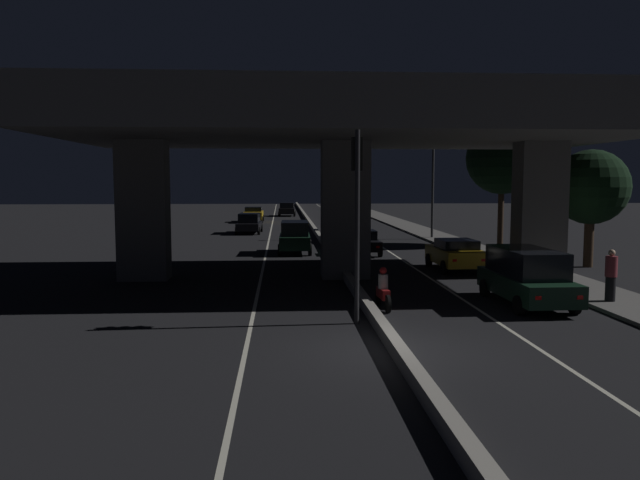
{
  "coord_description": "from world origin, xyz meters",
  "views": [
    {
      "loc": [
        -2.72,
        -14.82,
        4.12
      ],
      "look_at": [
        -0.66,
        18.24,
        1.0
      ],
      "focal_mm": 35.0,
      "sensor_mm": 36.0,
      "label": 1
    }
  ],
  "objects_px": {
    "car_silver_fifth": "(341,225)",
    "car_dark_green_lead_oncoming": "(295,236)",
    "car_dark_green_fourth": "(352,230)",
    "motorcycle_red_filtering_near": "(383,291)",
    "pedestrian_on_sidewalk": "(611,276)",
    "car_black_fourth_oncoming": "(287,209)",
    "traffic_light_left_of_median": "(357,193)",
    "street_lamp": "(427,176)",
    "car_black_second_oncoming": "(249,223)",
    "car_dark_green_lead": "(526,276)",
    "car_taxi_yellow_third_oncoming": "(253,214)",
    "car_taxi_yellow_second": "(455,254)",
    "car_black_third": "(362,242)"
  },
  "relations": [
    {
      "from": "car_black_second_oncoming",
      "to": "motorcycle_red_filtering_near",
      "type": "height_order",
      "value": "car_black_second_oncoming"
    },
    {
      "from": "car_silver_fifth",
      "to": "car_dark_green_lead_oncoming",
      "type": "distance_m",
      "value": 13.6
    },
    {
      "from": "traffic_light_left_of_median",
      "to": "car_black_fourth_oncoming",
      "type": "xyz_separation_m",
      "value": [
        -1.5,
        56.44,
        -2.95
      ]
    },
    {
      "from": "car_silver_fifth",
      "to": "car_dark_green_lead_oncoming",
      "type": "xyz_separation_m",
      "value": [
        -3.9,
        -13.02,
        0.25
      ]
    },
    {
      "from": "pedestrian_on_sidewalk",
      "to": "car_black_third",
      "type": "bearing_deg",
      "value": 113.47
    },
    {
      "from": "car_black_fourth_oncoming",
      "to": "motorcycle_red_filtering_near",
      "type": "distance_m",
      "value": 54.52
    },
    {
      "from": "car_black_second_oncoming",
      "to": "car_dark_green_lead",
      "type": "bearing_deg",
      "value": 22.25
    },
    {
      "from": "car_black_third",
      "to": "car_taxi_yellow_third_oncoming",
      "type": "relative_size",
      "value": 0.82
    },
    {
      "from": "car_dark_green_lead",
      "to": "car_black_third",
      "type": "relative_size",
      "value": 1.22
    },
    {
      "from": "car_taxi_yellow_third_oncoming",
      "to": "pedestrian_on_sidewalk",
      "type": "xyz_separation_m",
      "value": [
        13.81,
        -43.38,
        0.2
      ]
    },
    {
      "from": "car_black_second_oncoming",
      "to": "car_taxi_yellow_second",
      "type": "bearing_deg",
      "value": 28.74
    },
    {
      "from": "car_taxi_yellow_third_oncoming",
      "to": "motorcycle_red_filtering_near",
      "type": "relative_size",
      "value": 2.52
    },
    {
      "from": "pedestrian_on_sidewalk",
      "to": "motorcycle_red_filtering_near",
      "type": "bearing_deg",
      "value": -178.68
    },
    {
      "from": "car_dark_green_fourth",
      "to": "car_black_fourth_oncoming",
      "type": "distance_m",
      "value": 32.48
    },
    {
      "from": "traffic_light_left_of_median",
      "to": "pedestrian_on_sidewalk",
      "type": "relative_size",
      "value": 3.21
    },
    {
      "from": "car_silver_fifth",
      "to": "pedestrian_on_sidewalk",
      "type": "distance_m",
      "value": 29.38
    },
    {
      "from": "car_silver_fifth",
      "to": "car_taxi_yellow_third_oncoming",
      "type": "bearing_deg",
      "value": 29.37
    },
    {
      "from": "car_silver_fifth",
      "to": "car_black_second_oncoming",
      "type": "xyz_separation_m",
      "value": [
        -7.21,
        1.01,
        0.11
      ]
    },
    {
      "from": "car_silver_fifth",
      "to": "car_dark_green_lead_oncoming",
      "type": "bearing_deg",
      "value": 165.66
    },
    {
      "from": "car_taxi_yellow_third_oncoming",
      "to": "pedestrian_on_sidewalk",
      "type": "relative_size",
      "value": 2.76
    },
    {
      "from": "traffic_light_left_of_median",
      "to": "car_black_third",
      "type": "distance_m",
      "value": 17.48
    },
    {
      "from": "traffic_light_left_of_median",
      "to": "car_taxi_yellow_third_oncoming",
      "type": "bearing_deg",
      "value": 96.26
    },
    {
      "from": "car_dark_green_lead",
      "to": "motorcycle_red_filtering_near",
      "type": "bearing_deg",
      "value": 93.77
    },
    {
      "from": "car_taxi_yellow_second",
      "to": "traffic_light_left_of_median",
      "type": "bearing_deg",
      "value": 149.2
    },
    {
      "from": "traffic_light_left_of_median",
      "to": "car_taxi_yellow_third_oncoming",
      "type": "height_order",
      "value": "traffic_light_left_of_median"
    },
    {
      "from": "traffic_light_left_of_median",
      "to": "car_dark_green_lead_oncoming",
      "type": "bearing_deg",
      "value": 94.51
    },
    {
      "from": "street_lamp",
      "to": "car_black_third",
      "type": "xyz_separation_m",
      "value": [
        -5.86,
        -9.12,
        -3.83
      ]
    },
    {
      "from": "car_dark_green_lead",
      "to": "car_black_second_oncoming",
      "type": "bearing_deg",
      "value": 19.38
    },
    {
      "from": "car_dark_green_lead",
      "to": "car_dark_green_lead_oncoming",
      "type": "height_order",
      "value": "car_dark_green_lead"
    },
    {
      "from": "car_dark_green_lead_oncoming",
      "to": "car_black_second_oncoming",
      "type": "distance_m",
      "value": 14.42
    },
    {
      "from": "car_dark_green_lead_oncoming",
      "to": "car_taxi_yellow_third_oncoming",
      "type": "bearing_deg",
      "value": -171.53
    },
    {
      "from": "car_dark_green_fourth",
      "to": "car_silver_fifth",
      "type": "height_order",
      "value": "car_dark_green_fourth"
    },
    {
      "from": "street_lamp",
      "to": "car_taxi_yellow_third_oncoming",
      "type": "height_order",
      "value": "street_lamp"
    },
    {
      "from": "car_dark_green_lead_oncoming",
      "to": "motorcycle_red_filtering_near",
      "type": "height_order",
      "value": "car_dark_green_lead_oncoming"
    },
    {
      "from": "pedestrian_on_sidewalk",
      "to": "car_black_fourth_oncoming",
      "type": "bearing_deg",
      "value": 100.76
    },
    {
      "from": "car_black_fourth_oncoming",
      "to": "pedestrian_on_sidewalk",
      "type": "xyz_separation_m",
      "value": [
        10.31,
        -54.28,
        0.15
      ]
    },
    {
      "from": "car_black_third",
      "to": "pedestrian_on_sidewalk",
      "type": "height_order",
      "value": "pedestrian_on_sidewalk"
    },
    {
      "from": "car_dark_green_fourth",
      "to": "motorcycle_red_filtering_near",
      "type": "bearing_deg",
      "value": 176.82
    },
    {
      "from": "street_lamp",
      "to": "car_silver_fifth",
      "type": "relative_size",
      "value": 1.88
    },
    {
      "from": "motorcycle_red_filtering_near",
      "to": "traffic_light_left_of_median",
      "type": "bearing_deg",
      "value": 146.49
    },
    {
      "from": "car_dark_green_lead",
      "to": "motorcycle_red_filtering_near",
      "type": "distance_m",
      "value": 4.92
    },
    {
      "from": "car_black_second_oncoming",
      "to": "pedestrian_on_sidewalk",
      "type": "height_order",
      "value": "pedestrian_on_sidewalk"
    },
    {
      "from": "car_silver_fifth",
      "to": "car_dark_green_fourth",
      "type": "bearing_deg",
      "value": -176.32
    },
    {
      "from": "car_taxi_yellow_second",
      "to": "car_black_fourth_oncoming",
      "type": "xyz_separation_m",
      "value": [
        -7.4,
        45.92,
        0.07
      ]
    },
    {
      "from": "street_lamp",
      "to": "motorcycle_red_filtering_near",
      "type": "height_order",
      "value": "street_lamp"
    },
    {
      "from": "motorcycle_red_filtering_near",
      "to": "car_silver_fifth",
      "type": "bearing_deg",
      "value": -6.87
    },
    {
      "from": "car_dark_green_fourth",
      "to": "motorcycle_red_filtering_near",
      "type": "height_order",
      "value": "car_dark_green_fourth"
    },
    {
      "from": "street_lamp",
      "to": "car_taxi_yellow_second",
      "type": "height_order",
      "value": "street_lamp"
    },
    {
      "from": "street_lamp",
      "to": "motorcycle_red_filtering_near",
      "type": "relative_size",
      "value": 3.97
    },
    {
      "from": "car_dark_green_lead_oncoming",
      "to": "traffic_light_left_of_median",
      "type": "bearing_deg",
      "value": 5.61
    }
  ]
}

